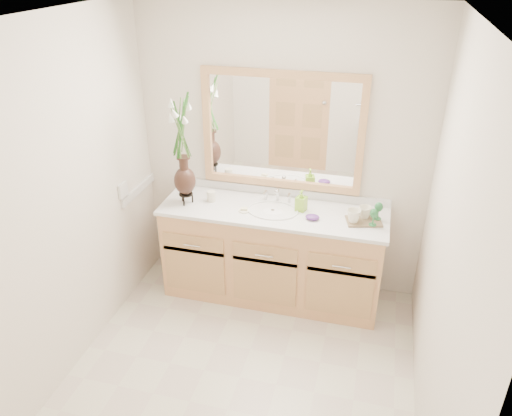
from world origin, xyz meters
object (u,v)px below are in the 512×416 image
(flower_vase, at_px, (182,137))
(tray, at_px, (364,221))
(soap_bottle, at_px, (301,202))
(tumbler, at_px, (211,196))

(flower_vase, xyz_separation_m, tray, (1.45, 0.04, -0.57))
(soap_bottle, height_order, tray, soap_bottle)
(tumbler, relative_size, soap_bottle, 0.57)
(soap_bottle, xyz_separation_m, tray, (0.50, -0.07, -0.07))
(flower_vase, relative_size, tumbler, 9.44)
(tumbler, bearing_deg, flower_vase, -155.54)
(tumbler, relative_size, tray, 0.34)
(tumbler, bearing_deg, soap_bottle, 2.05)
(tumbler, bearing_deg, tray, -1.96)
(tumbler, height_order, tray, tumbler)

